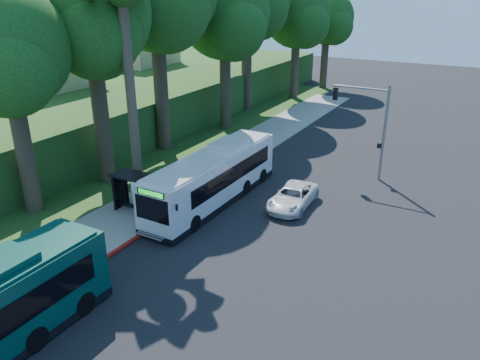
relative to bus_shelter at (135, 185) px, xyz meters
The scene contains 16 objects.
ground 8.00m from the bus_shelter, 21.51° to the left, with size 140.00×140.00×0.00m, color black.
sidewalk 3.35m from the bus_shelter, 90.90° to the left, with size 4.50×70.00×0.12m, color gray.
red_curb 3.07m from the bus_shelter, 26.83° to the right, with size 0.25×30.00×0.13m, color maroon.
grass_verge 9.90m from the bus_shelter, 126.16° to the left, with size 8.00×70.00×0.06m, color #234719.
bus_shelter is the anchor object (origin of this frame).
stop_sign_pole 2.85m from the bus_shelter, 49.08° to the right, with size 0.35×0.06×3.17m.
traffic_signal_pole 17.15m from the bus_shelter, 49.36° to the left, with size 4.10×0.30×7.00m.
palm_tree 10.70m from the bus_shelter, 124.80° to the left, with size 4.20×4.20×14.40m.
hillside_backdrop 26.18m from the bus_shelter, 136.68° to the left, with size 24.00×60.00×8.80m.
tree_0 11.08m from the bus_shelter, 151.08° to the left, with size 8.40×8.00×15.70m.
tree_2 21.25m from the bus_shelter, 103.83° to the left, with size 8.82×8.40×15.12m.
tree_4 35.97m from the bus_shelter, 96.78° to the left, with size 8.40×8.00×14.14m.
tree_5 43.55m from the bus_shelter, 94.21° to the left, with size 7.35×7.00×12.86m.
tree_6 10.21m from the bus_shelter, 150.84° to the right, with size 7.56×7.20×13.74m.
white_bus 5.05m from the bus_shelter, 46.84° to the left, with size 2.77×12.28×3.65m.
pickup 10.02m from the bus_shelter, 33.49° to the left, with size 2.22×4.81×1.34m, color silver.
Camera 1 is at (11.48, -22.96, 13.29)m, focal length 35.00 mm.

